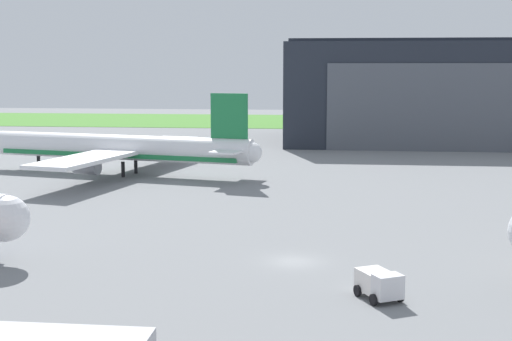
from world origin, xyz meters
name	(u,v)px	position (x,y,z in m)	size (l,w,h in m)	color
ground_plane	(293,261)	(0.00, 0.00, 0.00)	(440.00, 440.00, 0.00)	slate
grass_field_strip	(323,121)	(0.00, 160.59, 0.04)	(440.00, 56.00, 0.08)	#498731
maintenance_hangar	(453,92)	(29.82, 104.51, 11.02)	(73.70, 41.48, 22.97)	#232833
airliner_far_left	(120,148)	(-29.76, 47.02, 4.15)	(46.02, 42.62, 12.86)	white
stair_truck	(379,283)	(6.73, -9.35, 1.17)	(3.59, 4.24, 2.13)	silver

